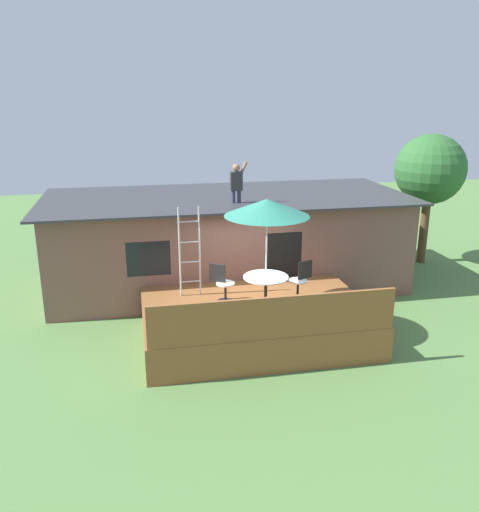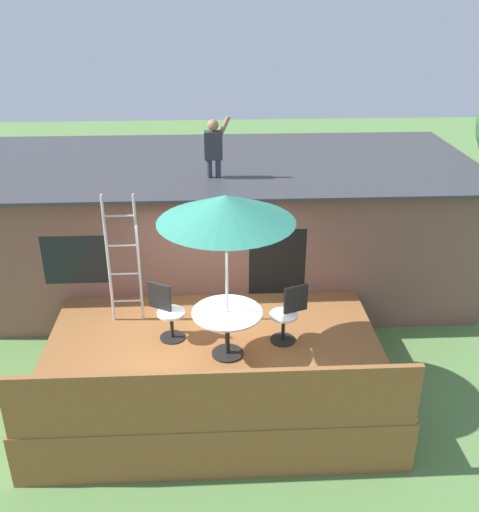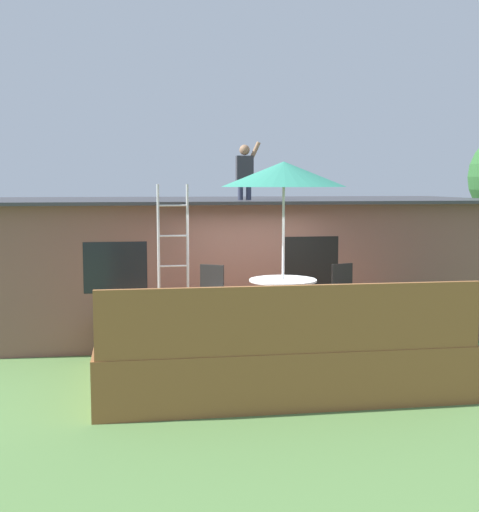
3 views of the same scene
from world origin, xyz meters
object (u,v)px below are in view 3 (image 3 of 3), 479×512
at_px(patio_umbrella, 284,174).
at_px(patio_chair_right, 335,293).
at_px(person_figure, 245,168).
at_px(patio_table, 283,290).
at_px(step_ladder, 173,251).
at_px(patio_chair_left, 219,294).

xyz_separation_m(patio_umbrella, patio_chair_right, (0.95, 0.36, -1.89)).
bearing_deg(patio_umbrella, patio_chair_right, 20.63).
relative_size(patio_umbrella, person_figure, 2.29).
bearing_deg(patio_umbrella, patio_table, -33.69).
xyz_separation_m(patio_table, patio_chair_right, (0.95, 0.36, -0.13)).
relative_size(patio_table, person_figure, 0.94).
bearing_deg(patio_table, patio_umbrella, 146.31).
xyz_separation_m(patio_umbrella, person_figure, (-0.13, 2.81, 0.16)).
relative_size(patio_table, patio_chair_right, 1.13).
distance_m(patio_umbrella, step_ladder, 2.31).
distance_m(patio_chair_left, patio_chair_right, 1.87).
height_order(patio_table, patio_chair_left, patio_chair_left).
xyz_separation_m(step_ladder, patio_chair_right, (2.56, -0.73, -0.64)).
height_order(person_figure, patio_chair_right, person_figure).
distance_m(patio_table, person_figure, 3.41).
xyz_separation_m(patio_table, person_figure, (-0.13, 2.81, 1.92)).
xyz_separation_m(patio_table, patio_umbrella, (-0.00, 0.00, 1.76)).
bearing_deg(step_ladder, person_figure, 49.19).
bearing_deg(step_ladder, patio_chair_left, -39.06).
distance_m(patio_table, patio_umbrella, 1.76).
xyz_separation_m(patio_umbrella, patio_chair_left, (-0.92, 0.52, -1.89)).
bearing_deg(step_ladder, patio_umbrella, -33.99).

